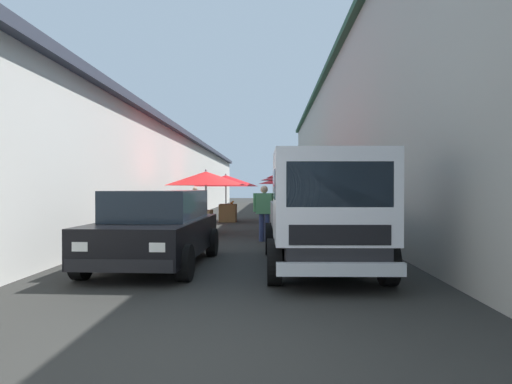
% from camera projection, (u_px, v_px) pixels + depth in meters
% --- Properties ---
extents(ground, '(90.00, 90.00, 0.00)m').
position_uv_depth(ground, '(253.00, 226.00, 17.23)').
color(ground, '#282826').
extents(building_left_whitewash, '(49.80, 7.50, 4.15)m').
position_uv_depth(building_left_whitewash, '(100.00, 175.00, 19.68)').
color(building_left_whitewash, silver).
rests_on(building_left_whitewash, ground).
extents(building_right_concrete, '(49.80, 7.50, 7.21)m').
position_uv_depth(building_right_concrete, '(415.00, 139.00, 19.21)').
color(building_right_concrete, '#A39E93').
rests_on(building_right_concrete, ground).
extents(fruit_stall_far_right, '(2.15, 2.15, 2.31)m').
position_uv_depth(fruit_stall_far_right, '(299.00, 182.00, 13.66)').
color(fruit_stall_far_right, '#9E9EA3').
rests_on(fruit_stall_far_right, ground).
extents(fruit_stall_mid_lane, '(2.66, 2.66, 2.23)m').
position_uv_depth(fruit_stall_mid_lane, '(296.00, 181.00, 16.48)').
color(fruit_stall_mid_lane, '#9E9EA3').
rests_on(fruit_stall_mid_lane, ground).
extents(fruit_stall_near_right, '(2.70, 2.70, 2.11)m').
position_uv_depth(fruit_stall_near_right, '(206.00, 183.00, 14.42)').
color(fruit_stall_near_right, '#9E9EA3').
rests_on(fruit_stall_near_right, ground).
extents(fruit_stall_far_left, '(2.78, 2.78, 2.15)m').
position_uv_depth(fruit_stall_far_left, '(289.00, 183.00, 20.62)').
color(fruit_stall_far_left, '#9E9EA3').
rests_on(fruit_stall_far_left, ground).
extents(fruit_stall_near_left, '(2.90, 2.90, 2.13)m').
position_uv_depth(fruit_stall_near_left, '(226.00, 184.00, 19.48)').
color(fruit_stall_near_left, '#9E9EA3').
rests_on(fruit_stall_near_left, ground).
extents(hatchback_car, '(3.96, 2.02, 1.45)m').
position_uv_depth(hatchback_car, '(157.00, 228.00, 8.50)').
color(hatchback_car, black).
rests_on(hatchback_car, ground).
extents(delivery_truck, '(4.95, 2.05, 2.08)m').
position_uv_depth(delivery_truck, '(325.00, 215.00, 7.49)').
color(delivery_truck, black).
rests_on(delivery_truck, ground).
extents(vendor_by_crates, '(0.43, 0.50, 1.53)m').
position_uv_depth(vendor_by_crates, '(195.00, 203.00, 18.55)').
color(vendor_by_crates, navy).
rests_on(vendor_by_crates, ground).
extents(vendor_in_shade, '(0.26, 0.62, 1.56)m').
position_uv_depth(vendor_in_shade, '(264.00, 209.00, 12.35)').
color(vendor_in_shade, navy).
rests_on(vendor_in_shade, ground).
extents(parked_scooter, '(1.69, 0.32, 1.14)m').
position_uv_depth(parked_scooter, '(168.00, 232.00, 10.62)').
color(parked_scooter, black).
rests_on(parked_scooter, ground).
extents(plastic_stool, '(0.30, 0.30, 0.43)m').
position_uv_depth(plastic_stool, '(199.00, 236.00, 10.76)').
color(plastic_stool, red).
rests_on(plastic_stool, ground).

